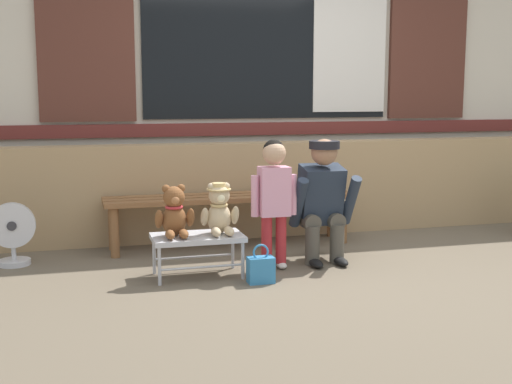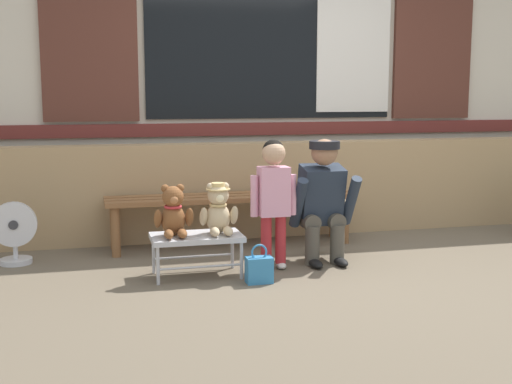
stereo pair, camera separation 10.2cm
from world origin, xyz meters
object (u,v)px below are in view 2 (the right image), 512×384
object	(u,v)px
floor_fan	(14,233)
teddy_bear_with_hat	(219,210)
wooden_bench_long	(232,203)
handbag_on_ground	(259,269)
teddy_bear_plain	(173,213)
child_standing	(274,190)
small_display_bench	(197,239)
adult_crouching	(323,200)

from	to	relation	value
floor_fan	teddy_bear_with_hat	bearing A→B (deg)	-24.83
wooden_bench_long	teddy_bear_with_hat	xyz separation A→B (m)	(-0.28, -0.85, 0.10)
handbag_on_ground	teddy_bear_with_hat	bearing A→B (deg)	129.41
teddy_bear_plain	handbag_on_ground	bearing A→B (deg)	-26.67
wooden_bench_long	child_standing	bearing A→B (deg)	-79.90
small_display_bench	teddy_bear_with_hat	bearing A→B (deg)	0.77
teddy_bear_with_hat	handbag_on_ground	distance (m)	0.52
teddy_bear_with_hat	floor_fan	world-z (taller)	teddy_bear_with_hat
teddy_bear_plain	teddy_bear_with_hat	world-z (taller)	same
adult_crouching	child_standing	bearing A→B (deg)	-165.34
wooden_bench_long	small_display_bench	distance (m)	0.96
teddy_bear_plain	child_standing	bearing A→B (deg)	4.43
small_display_bench	handbag_on_ground	size ratio (longest dim) A/B	2.35
small_display_bench	adult_crouching	size ratio (longest dim) A/B	0.67
small_display_bench	child_standing	size ratio (longest dim) A/B	0.67
teddy_bear_with_hat	adult_crouching	xyz separation A→B (m)	(0.84, 0.17, 0.01)
small_display_bench	handbag_on_ground	distance (m)	0.50
teddy_bear_plain	handbag_on_ground	world-z (taller)	teddy_bear_plain
small_display_bench	adult_crouching	distance (m)	1.04
wooden_bench_long	adult_crouching	xyz separation A→B (m)	(0.56, -0.68, 0.11)
small_display_bench	floor_fan	distance (m)	1.45
adult_crouching	wooden_bench_long	bearing A→B (deg)	129.67
teddy_bear_plain	adult_crouching	size ratio (longest dim) A/B	0.38
child_standing	handbag_on_ground	distance (m)	0.63
small_display_bench	adult_crouching	bearing A→B (deg)	9.59
small_display_bench	teddy_bear_with_hat	world-z (taller)	teddy_bear_with_hat
child_standing	adult_crouching	world-z (taller)	child_standing
teddy_bear_with_hat	handbag_on_ground	xyz separation A→B (m)	(0.23, -0.27, -0.38)
child_standing	handbag_on_ground	xyz separation A→B (m)	(-0.19, -0.33, -0.50)
handbag_on_ground	adult_crouching	bearing A→B (deg)	35.58
small_display_bench	teddy_bear_with_hat	xyz separation A→B (m)	(0.16, 0.00, 0.21)
teddy_bear_plain	wooden_bench_long	bearing A→B (deg)	54.78
small_display_bench	adult_crouching	xyz separation A→B (m)	(1.00, 0.17, 0.21)
teddy_bear_plain	teddy_bear_with_hat	bearing A→B (deg)	0.13
teddy_bear_plain	small_display_bench	bearing A→B (deg)	-0.51
child_standing	floor_fan	world-z (taller)	child_standing
adult_crouching	floor_fan	distance (m)	2.35
adult_crouching	floor_fan	bearing A→B (deg)	167.67
wooden_bench_long	teddy_bear_with_hat	size ratio (longest dim) A/B	5.78
wooden_bench_long	teddy_bear_with_hat	world-z (taller)	teddy_bear_with_hat
teddy_bear_plain	handbag_on_ground	distance (m)	0.71
wooden_bench_long	teddy_bear_with_hat	bearing A→B (deg)	-108.24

